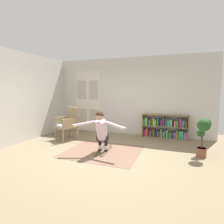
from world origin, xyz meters
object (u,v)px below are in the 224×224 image
at_px(person_skier, 101,129).
at_px(skis_pair, 103,150).
at_px(bookshelf, 165,128).
at_px(potted_plant, 203,132).
at_px(wicker_chair, 68,123).

bearing_deg(person_skier, skis_pair, 94.99).
distance_m(skis_pair, person_skier, 0.67).
height_order(bookshelf, potted_plant, potted_plant).
xyz_separation_m(bookshelf, skis_pair, (-1.48, -2.08, -0.34)).
height_order(potted_plant, skis_pair, potted_plant).
bearing_deg(skis_pair, person_skier, -85.01).
xyz_separation_m(bookshelf, wicker_chair, (-3.11, -1.35, 0.22)).
height_order(bookshelf, skis_pair, bookshelf).
bearing_deg(bookshelf, potted_plant, -57.60).
height_order(potted_plant, person_skier, person_skier).
xyz_separation_m(potted_plant, skis_pair, (-2.53, -0.42, -0.63)).
height_order(skis_pair, person_skier, person_skier).
bearing_deg(skis_pair, wicker_chair, 155.82).
xyz_separation_m(wicker_chair, potted_plant, (4.16, -0.31, 0.07)).
bearing_deg(potted_plant, wicker_chair, 175.76).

